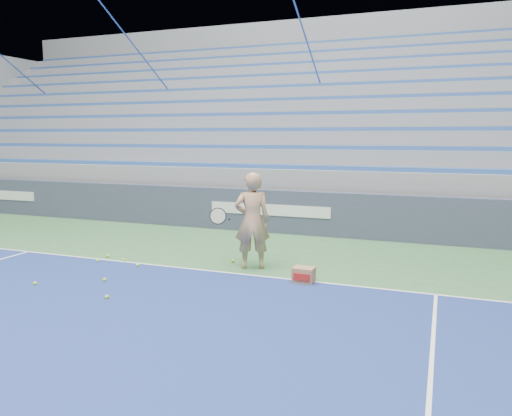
{
  "coord_description": "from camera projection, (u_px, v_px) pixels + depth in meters",
  "views": [
    {
      "loc": [
        4.14,
        3.86,
        2.48
      ],
      "look_at": [
        0.91,
        12.38,
        1.15
      ],
      "focal_mm": 35.0,
      "sensor_mm": 36.0,
      "label": 1
    }
  ],
  "objects": [
    {
      "name": "tennis_ball_1",
      "position": [
        107.0,
        297.0,
        7.61
      ],
      "size": [
        0.07,
        0.07,
        0.07
      ],
      "primitive_type": "sphere",
      "color": "#B1E52E",
      "rests_on": "ground"
    },
    {
      "name": "bleachers",
      "position": [
        323.0,
        139.0,
        17.89
      ],
      "size": [
        31.0,
        9.15,
        7.3
      ],
      "color": "gray",
      "rests_on": "ground"
    },
    {
      "name": "sponsor_barrier",
      "position": [
        271.0,
        211.0,
        12.85
      ],
      "size": [
        30.0,
        0.32,
        1.1
      ],
      "color": "#373E54",
      "rests_on": "ground"
    },
    {
      "name": "tennis_ball_5",
      "position": [
        108.0,
        256.0,
        10.21
      ],
      "size": [
        0.07,
        0.07,
        0.07
      ],
      "primitive_type": "sphere",
      "color": "#B1E52E",
      "rests_on": "ground"
    },
    {
      "name": "tennis_ball_6",
      "position": [
        35.0,
        283.0,
        8.31
      ],
      "size": [
        0.07,
        0.07,
        0.07
      ],
      "primitive_type": "sphere",
      "color": "#B1E52E",
      "rests_on": "ground"
    },
    {
      "name": "tennis_ball_4",
      "position": [
        105.0,
        280.0,
        8.52
      ],
      "size": [
        0.07,
        0.07,
        0.07
      ],
      "primitive_type": "sphere",
      "color": "#B1E52E",
      "rests_on": "ground"
    },
    {
      "name": "ball_box",
      "position": [
        304.0,
        275.0,
        8.44
      ],
      "size": [
        0.37,
        0.29,
        0.27
      ],
      "color": "#996C4A",
      "rests_on": "ground"
    },
    {
      "name": "tennis_ball_3",
      "position": [
        233.0,
        261.0,
        9.8
      ],
      "size": [
        0.07,
        0.07,
        0.07
      ],
      "primitive_type": "sphere",
      "color": "#B1E52E",
      "rests_on": "ground"
    },
    {
      "name": "tennis_ball_0",
      "position": [
        138.0,
        265.0,
        9.48
      ],
      "size": [
        0.07,
        0.07,
        0.07
      ],
      "primitive_type": "sphere",
      "color": "#B1E52E",
      "rests_on": "ground"
    },
    {
      "name": "tennis_ball_7",
      "position": [
        98.0,
        261.0,
        9.83
      ],
      "size": [
        0.07,
        0.07,
        0.07
      ],
      "primitive_type": "sphere",
      "color": "#B1E52E",
      "rests_on": "ground"
    },
    {
      "name": "tennis_player",
      "position": [
        252.0,
        221.0,
        9.27
      ],
      "size": [
        1.0,
        0.95,
        1.81
      ],
      "color": "tan",
      "rests_on": "ground"
    },
    {
      "name": "tennis_ball_2",
      "position": [
        123.0,
        260.0,
        9.91
      ],
      "size": [
        0.07,
        0.07,
        0.07
      ],
      "primitive_type": "sphere",
      "color": "#B1E52E",
      "rests_on": "ground"
    }
  ]
}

